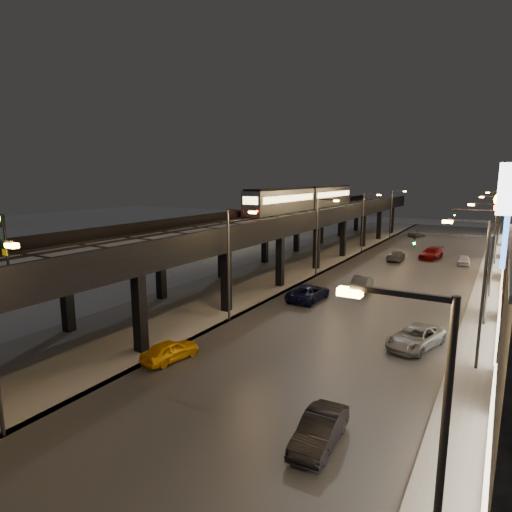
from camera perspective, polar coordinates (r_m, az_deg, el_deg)
The scene contains 31 objects.
ground at distance 25.38m, azimuth -19.50°, elevation -16.73°, with size 220.00×220.00×0.00m, color silver.
road_surface at distance 51.51m, azimuth 18.14°, elevation -2.74°, with size 17.00×120.00×0.06m, color #46474D.
sidewalk_right at distance 50.49m, azimuth 29.31°, elevation -3.80°, with size 4.00×120.00×0.14m, color #9FA1A8.
under_viaduct_pavement at distance 55.78m, azimuth 4.49°, elevation -1.25°, with size 11.00×120.00×0.06m, color #9FA1A8.
elevated_viaduct at distance 52.11m, azimuth 3.06°, elevation 4.16°, with size 9.00×100.00×6.30m.
viaduct_trackbed at distance 52.15m, azimuth 3.13°, elevation 5.01°, with size 8.40×100.00×0.32m.
viaduct_parapet_streetside at distance 50.30m, azimuth 7.58°, elevation 5.26°, with size 0.30×100.00×1.10m, color black.
viaduct_parapet_far at distance 54.24m, azimuth -0.96°, elevation 5.73°, with size 0.30×100.00×1.10m, color black.
streetlight_right_0 at distance 11.10m, azimuth 22.00°, elevation -23.83°, with size 2.56×0.28×9.00m.
streetlight_left_1 at distance 33.26m, azimuth -3.31°, elevation -0.13°, with size 2.57×0.28×9.00m.
streetlight_right_1 at distance 27.90m, azimuth 27.56°, elevation -3.40°, with size 2.56×0.28×9.00m.
streetlight_left_2 at distance 49.09m, azimuth 8.40°, elevation 3.22°, with size 2.57×0.28×9.00m.
streetlight_right_2 at distance 45.63m, azimuth 28.79°, elevation 1.48°, with size 2.56×0.28×9.00m.
streetlight_left_3 at distance 66.04m, azimuth 14.29°, elevation 4.85°, with size 2.57×0.28×9.00m.
streetlight_right_3 at distance 63.51m, azimuth 29.34°, elevation 3.62°, with size 2.56×0.28×9.00m.
streetlight_left_4 at distance 83.43m, azimuth 17.77°, elevation 5.79°, with size 2.57×0.28×9.00m.
streetlight_right_4 at distance 81.44m, azimuth 29.64°, elevation 4.82°, with size 2.56×0.28×9.00m.
traffic_light_rig_a at distance 36.90m, azimuth 26.85°, elevation -1.37°, with size 6.10×0.34×7.00m.
traffic_light_rig_b at distance 66.58m, azimuth 28.58°, elevation 3.31°, with size 6.10×0.34×7.00m.
subway_train at distance 65.55m, azimuth 6.77°, elevation 7.71°, with size 2.76×33.15×3.29m.
rail_signal at distance 22.75m, azimuth -30.67°, elevation 2.55°, with size 0.35×0.43×3.06m.
car_taxi at distance 27.86m, azimuth -11.39°, elevation -12.32°, with size 1.55×3.85×1.31m, color #FFB40F.
car_near_white at distance 44.86m, azimuth 13.98°, elevation -3.51°, with size 1.57×4.49×1.48m, color #54565C.
car_mid_silver at distance 40.15m, azimuth 7.02°, elevation -4.91°, with size 2.48×5.37×1.49m, color black.
car_mid_dark at distance 61.79m, azimuth 18.11°, elevation 0.02°, with size 1.89×4.66×1.35m, color #595C65.
car_far_white at distance 87.83m, azimuth 20.66°, elevation 2.87°, with size 1.71×4.26×1.45m, color #4B4E56.
car_onc_silver at distance 19.88m, azimuth 8.47°, elevation -22.11°, with size 1.44×4.14×1.36m, color black.
car_onc_dark at distance 31.13m, azimuth 20.48°, elevation -10.22°, with size 2.33×5.06×1.41m, color gray.
car_onc_white at distance 64.72m, azimuth 22.33°, elevation 0.27°, with size 2.12×5.20×1.51m, color #6D0506.
car_onc_red at distance 62.02m, azimuth 25.94°, elevation -0.54°, with size 1.47×3.66×1.25m, color silver.
sign_mcdonalds at distance 49.44m, azimuth 30.72°, elevation 5.22°, with size 2.93×0.33×9.93m.
Camera 1 is at (17.70, -14.21, 11.36)m, focal length 30.00 mm.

